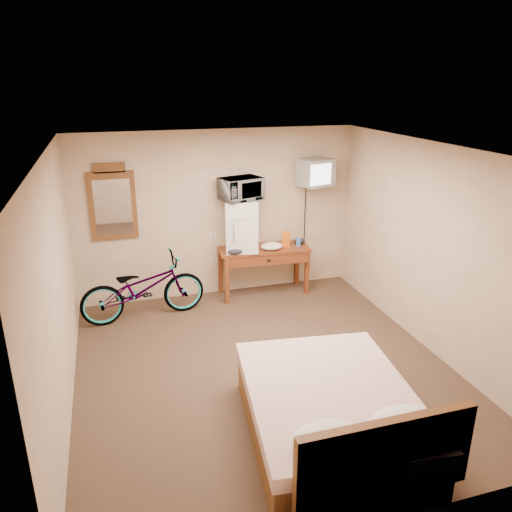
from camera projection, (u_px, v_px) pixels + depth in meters
name	position (u px, v px, depth m)	size (l,w,h in m)	color
room	(264.00, 268.00, 5.39)	(4.60, 4.64, 2.50)	#422C21
desk	(264.00, 256.00, 7.58)	(1.40, 0.63, 0.75)	brown
mini_fridge	(241.00, 225.00, 7.34)	(0.55, 0.54, 0.77)	white
microwave	(241.00, 189.00, 7.16)	(0.58, 0.39, 0.32)	white
snack_bag	(286.00, 239.00, 7.57)	(0.12, 0.07, 0.24)	#D05F12
blue_cup	(298.00, 242.00, 7.61)	(0.07, 0.07, 0.13)	blue
cloth_cream	(272.00, 246.00, 7.47)	(0.34, 0.26, 0.10)	white
cloth_dark_a	(235.00, 251.00, 7.28)	(0.26, 0.19, 0.10)	black
cloth_dark_b	(300.00, 241.00, 7.74)	(0.18, 0.15, 0.08)	black
crt_television	(315.00, 172.00, 7.40)	(0.55, 0.63, 0.40)	black
wall_mirror	(113.00, 203.00, 6.93)	(0.64, 0.04, 1.08)	brown
bicycle	(143.00, 288.00, 6.88)	(0.60, 1.71, 0.90)	black
bed	(333.00, 415.00, 4.53)	(1.69, 2.11, 0.90)	brown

